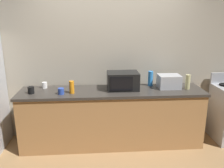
# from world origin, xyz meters

# --- Properties ---
(ground_plane) EXTENTS (8.00, 8.00, 0.00)m
(ground_plane) POSITION_xyz_m (0.00, 0.00, 0.00)
(ground_plane) COLOR #A87F51
(back_wall) EXTENTS (6.40, 0.10, 2.70)m
(back_wall) POSITION_xyz_m (0.00, 0.81, 1.35)
(back_wall) COLOR #B2A893
(back_wall) RESTS_ON ground_plane
(counter_run) EXTENTS (2.84, 0.64, 0.90)m
(counter_run) POSITION_xyz_m (0.00, 0.40, 0.45)
(counter_run) COLOR #B27F4C
(counter_run) RESTS_ON ground_plane
(microwave) EXTENTS (0.48, 0.35, 0.27)m
(microwave) POSITION_xyz_m (0.17, 0.45, 1.04)
(microwave) COLOR black
(microwave) RESTS_ON counter_run
(toaster_oven) EXTENTS (0.34, 0.26, 0.21)m
(toaster_oven) POSITION_xyz_m (0.91, 0.46, 1.01)
(toaster_oven) COLOR #B7BABF
(toaster_oven) RESTS_ON counter_run
(bottle_dish_soap) EXTENTS (0.07, 0.07, 0.18)m
(bottle_dish_soap) POSITION_xyz_m (-0.60, 0.30, 0.99)
(bottle_dish_soap) COLOR orange
(bottle_dish_soap) RESTS_ON counter_run
(bottle_vinegar) EXTENTS (0.07, 0.07, 0.23)m
(bottle_vinegar) POSITION_xyz_m (1.18, 0.38, 1.01)
(bottle_vinegar) COLOR beige
(bottle_vinegar) RESTS_ON counter_run
(bottle_spray_cleaner) EXTENTS (0.08, 0.08, 0.24)m
(bottle_spray_cleaner) POSITION_xyz_m (0.64, 0.61, 1.02)
(bottle_spray_cleaner) COLOR #338CE5
(bottle_spray_cleaner) RESTS_ON counter_run
(mug_blue) EXTENTS (0.09, 0.09, 0.09)m
(mug_blue) POSITION_xyz_m (-0.75, 0.27, 0.95)
(mug_blue) COLOR #2D4CB2
(mug_blue) RESTS_ON counter_run
(mug_black) EXTENTS (0.09, 0.09, 0.11)m
(mug_black) POSITION_xyz_m (-1.20, 0.33, 0.95)
(mug_black) COLOR black
(mug_black) RESTS_ON counter_run
(mug_white) EXTENTS (0.08, 0.08, 0.10)m
(mug_white) POSITION_xyz_m (-1.05, 0.59, 0.95)
(mug_white) COLOR white
(mug_white) RESTS_ON counter_run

